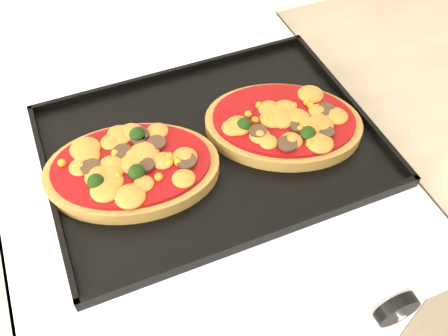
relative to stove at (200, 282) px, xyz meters
name	(u,v)px	position (x,y,z in m)	size (l,w,h in m)	color
stove	(200,282)	(0.00, 0.00, 0.00)	(0.60, 0.60, 0.91)	silver
knob_right	(396,309)	(0.18, -0.33, 0.40)	(0.06, 0.06, 0.02)	black
baking_tray	(212,144)	(0.03, -0.01, 0.47)	(0.51, 0.37, 0.02)	black
pizza_left	(132,167)	(-0.10, -0.02, 0.48)	(0.26, 0.17, 0.04)	olive
pizza_right	(283,122)	(0.15, -0.03, 0.48)	(0.25, 0.18, 0.04)	olive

